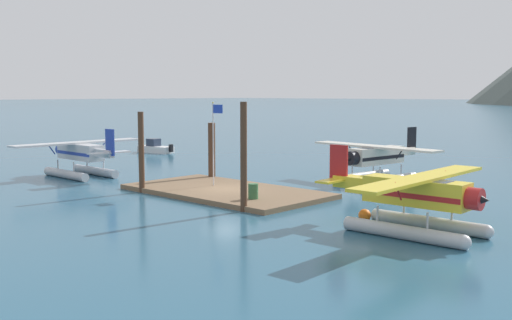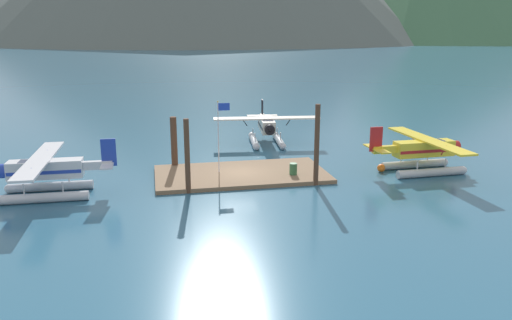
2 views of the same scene
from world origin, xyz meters
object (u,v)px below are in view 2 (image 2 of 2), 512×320
at_px(seaplane_cream_bow_right, 266,128).
at_px(seaplane_yellow_stbd_aft, 424,153).
at_px(fuel_drum, 293,169).
at_px(mooring_buoy, 381,168).
at_px(flagpole, 220,128).
at_px(seaplane_silver_port_aft, 46,174).

bearing_deg(seaplane_cream_bow_right, seaplane_yellow_stbd_aft, -51.82).
height_order(fuel_drum, mooring_buoy, fuel_drum).
bearing_deg(seaplane_cream_bow_right, flagpole, -120.24).
height_order(mooring_buoy, seaplane_silver_port_aft, seaplane_silver_port_aft).
bearing_deg(seaplane_yellow_stbd_aft, fuel_drum, 177.72).
relative_size(mooring_buoy, seaplane_silver_port_aft, 0.06).
distance_m(flagpole, mooring_buoy, 13.23).
height_order(mooring_buoy, seaplane_yellow_stbd_aft, seaplane_yellow_stbd_aft).
distance_m(mooring_buoy, seaplane_silver_port_aft, 24.95).
distance_m(mooring_buoy, seaplane_yellow_stbd_aft, 3.50).
xyz_separation_m(flagpole, mooring_buoy, (12.67, -1.58, -3.45)).
xyz_separation_m(flagpole, seaplane_cream_bow_right, (5.97, 10.24, -2.19)).
distance_m(flagpole, seaplane_yellow_stbd_aft, 16.17).
relative_size(fuel_drum, seaplane_yellow_stbd_aft, 0.08).
relative_size(seaplane_yellow_stbd_aft, seaplane_cream_bow_right, 0.99).
bearing_deg(seaplane_yellow_stbd_aft, seaplane_silver_port_aft, -179.22).
distance_m(fuel_drum, mooring_buoy, 7.39).
xyz_separation_m(seaplane_yellow_stbd_aft, seaplane_cream_bow_right, (-9.88, 12.57, 0.00)).
height_order(fuel_drum, seaplane_silver_port_aft, seaplane_silver_port_aft).
bearing_deg(seaplane_cream_bow_right, seaplane_silver_port_aft, -144.55).
distance_m(flagpole, seaplane_silver_port_aft, 12.71).
xyz_separation_m(fuel_drum, seaplane_yellow_stbd_aft, (10.55, -0.42, 0.84)).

